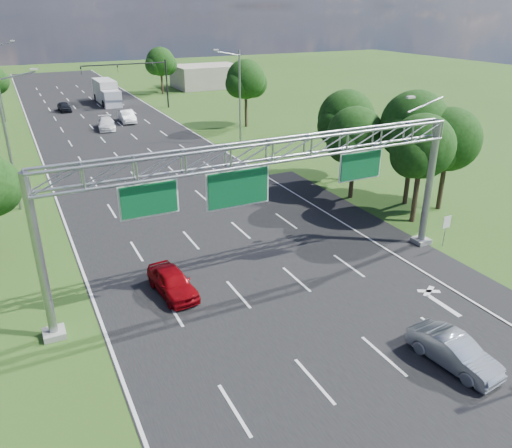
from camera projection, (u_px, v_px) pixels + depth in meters
ground at (167, 187)px, 42.54m from camera, size 220.00×220.00×0.00m
road at (167, 187)px, 42.54m from camera, size 18.00×180.00×0.02m
road_flare at (385, 235)px, 33.57m from camera, size 3.00×30.00×0.02m
sign_gantry at (271, 163)px, 25.14m from camera, size 23.50×1.00×9.56m
regulatory_sign at (446, 225)px, 31.39m from camera, size 0.60×0.08×2.10m
traffic_signal at (143, 74)px, 72.23m from camera, size 12.21×0.24×7.00m
streetlight_l_near at (9, 136)px, 35.69m from camera, size 2.97×0.22×10.16m
streetlight_r_mid at (238, 94)px, 53.11m from camera, size 2.97×0.22×10.16m
tree_cluster_right at (395, 134)px, 37.57m from camera, size 9.91×14.60×8.68m
tree_verge_rd at (246, 81)px, 61.63m from camera, size 5.76×4.80×8.28m
tree_verge_re at (161, 63)px, 85.60m from camera, size 5.76×4.80×7.84m
building_right at (207, 76)px, 94.18m from camera, size 12.00×9.00×4.00m
red_coupe at (172, 282)px, 26.48m from camera, size 2.04×4.26×1.40m
silver_sedan at (454, 351)px, 21.19m from camera, size 1.92×4.25×1.35m
car_queue_a at (106, 124)px, 62.14m from camera, size 2.61×5.10×1.42m
car_queue_c at (64, 107)px, 72.76m from camera, size 1.81×4.00×1.33m
car_queue_d at (127, 116)px, 65.86m from camera, size 1.83×4.81×1.57m
box_truck at (107, 92)px, 78.36m from camera, size 2.85×9.31×3.52m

